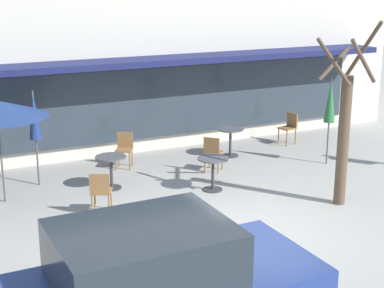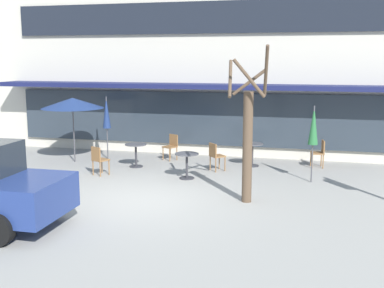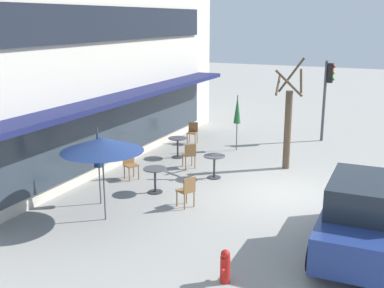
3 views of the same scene
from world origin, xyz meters
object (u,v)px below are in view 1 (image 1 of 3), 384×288
(cafe_table_streetside, at_px, (213,168))
(patio_umbrella_corner_open, at_px, (330,102))
(cafe_table_near_wall, at_px, (230,138))
(cafe_table_by_tree, at_px, (111,167))
(cafe_chair_2, at_px, (101,190))
(cafe_chair_1, at_px, (289,126))
(street_tree, at_px, (344,128))
(cafe_chair_0, at_px, (213,151))
(patio_umbrella_cream_folded, at_px, (34,116))
(cafe_chair_3, at_px, (124,147))

(cafe_table_streetside, bearing_deg, patio_umbrella_corner_open, 7.81)
(cafe_table_near_wall, height_order, cafe_table_streetside, same)
(cafe_table_by_tree, height_order, cafe_chair_2, cafe_chair_2)
(cafe_table_near_wall, height_order, cafe_chair_1, cafe_chair_1)
(patio_umbrella_corner_open, distance_m, street_tree, 2.83)
(cafe_table_near_wall, relative_size, cafe_chair_0, 0.85)
(cafe_table_streetside, bearing_deg, street_tree, -42.78)
(cafe_table_near_wall, xyz_separation_m, cafe_table_streetside, (-1.66, -2.15, 0.00))
(cafe_table_by_tree, bearing_deg, patio_umbrella_cream_folded, 145.93)
(cafe_table_streetside, distance_m, street_tree, 2.99)
(cafe_chair_1, bearing_deg, cafe_chair_2, -156.71)
(patio_umbrella_cream_folded, xyz_separation_m, cafe_chair_3, (2.24, 0.40, -1.10))
(cafe_table_streetside, xyz_separation_m, cafe_chair_0, (0.62, 1.18, 0.01))
(cafe_table_streetside, distance_m, patio_umbrella_corner_open, 3.77)
(patio_umbrella_cream_folded, bearing_deg, cafe_table_by_tree, -34.07)
(patio_umbrella_cream_folded, distance_m, patio_umbrella_corner_open, 7.19)
(patio_umbrella_cream_folded, bearing_deg, cafe_chair_2, -71.92)
(patio_umbrella_cream_folded, bearing_deg, street_tree, -35.77)
(patio_umbrella_cream_folded, bearing_deg, cafe_chair_0, -12.26)
(cafe_table_near_wall, bearing_deg, cafe_table_streetside, -127.62)
(patio_umbrella_cream_folded, bearing_deg, cafe_table_streetside, -30.94)
(patio_umbrella_corner_open, bearing_deg, cafe_chair_2, -172.99)
(patio_umbrella_corner_open, distance_m, cafe_chair_3, 5.29)
(patio_umbrella_cream_folded, relative_size, cafe_chair_2, 2.47)
(cafe_chair_1, bearing_deg, cafe_table_streetside, -146.54)
(cafe_table_streetside, distance_m, cafe_chair_2, 2.70)
(patio_umbrella_cream_folded, distance_m, cafe_chair_3, 2.52)
(cafe_table_near_wall, xyz_separation_m, cafe_table_by_tree, (-3.67, -1.05, 0.00))
(cafe_chair_1, bearing_deg, cafe_chair_3, -179.45)
(cafe_table_by_tree, bearing_deg, cafe_table_near_wall, 16.04)
(cafe_table_near_wall, xyz_separation_m, patio_umbrella_corner_open, (1.91, -1.66, 1.11))
(patio_umbrella_corner_open, bearing_deg, street_tree, -122.92)
(patio_umbrella_corner_open, bearing_deg, cafe_table_by_tree, 173.80)
(cafe_table_by_tree, bearing_deg, cafe_chair_1, 13.68)
(cafe_chair_3, distance_m, street_tree, 5.54)
(patio_umbrella_cream_folded, height_order, cafe_chair_2, patio_umbrella_cream_folded)
(patio_umbrella_corner_open, relative_size, cafe_chair_1, 2.47)
(patio_umbrella_corner_open, bearing_deg, cafe_chair_0, 166.78)
(patio_umbrella_cream_folded, bearing_deg, cafe_table_near_wall, 0.95)
(cafe_table_by_tree, distance_m, patio_umbrella_corner_open, 5.72)
(cafe_table_near_wall, bearing_deg, cafe_table_by_tree, -163.96)
(cafe_table_by_tree, distance_m, cafe_chair_3, 1.58)
(cafe_table_by_tree, distance_m, cafe_chair_1, 5.98)
(cafe_table_near_wall, bearing_deg, patio_umbrella_cream_folded, -179.05)
(cafe_table_near_wall, distance_m, cafe_table_streetside, 2.71)
(cafe_chair_3, height_order, street_tree, street_tree)
(cafe_table_streetside, bearing_deg, cafe_chair_1, 33.46)
(cafe_chair_1, relative_size, cafe_chair_3, 1.00)
(cafe_table_by_tree, relative_size, patio_umbrella_cream_folded, 0.35)
(cafe_table_streetside, distance_m, cafe_table_by_tree, 2.29)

